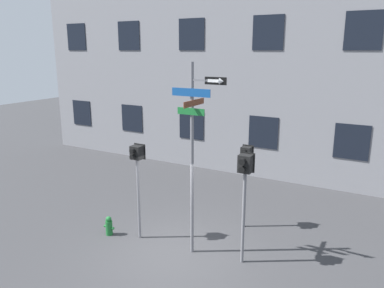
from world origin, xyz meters
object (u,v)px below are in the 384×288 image
at_px(pedestrian_signal_across, 246,164).
at_px(fire_hydrant, 109,226).
at_px(pedestrian_signal_left, 137,166).
at_px(pedestrian_signal_right, 245,178).
at_px(street_sign_pole, 194,145).

height_order(pedestrian_signal_across, fire_hydrant, pedestrian_signal_across).
bearing_deg(pedestrian_signal_across, pedestrian_signal_left, -138.26).
height_order(pedestrian_signal_right, fire_hydrant, pedestrian_signal_right).
height_order(pedestrian_signal_left, pedestrian_signal_right, pedestrian_signal_right).
bearing_deg(pedestrian_signal_left, pedestrian_signal_across, 41.74).
distance_m(pedestrian_signal_left, pedestrian_signal_right, 3.10).
bearing_deg(pedestrian_signal_right, pedestrian_signal_across, 110.07).
distance_m(pedestrian_signal_right, pedestrian_signal_across, 2.05).
distance_m(street_sign_pole, pedestrian_signal_across, 2.39).
xyz_separation_m(street_sign_pole, fire_hydrant, (-2.68, -0.34, -2.74)).
bearing_deg(fire_hydrant, street_sign_pole, 7.25).
bearing_deg(pedestrian_signal_left, pedestrian_signal_right, 4.29).
height_order(street_sign_pole, pedestrian_signal_across, street_sign_pole).
relative_size(street_sign_pole, pedestrian_signal_left, 1.81).
relative_size(pedestrian_signal_left, fire_hydrant, 4.82).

